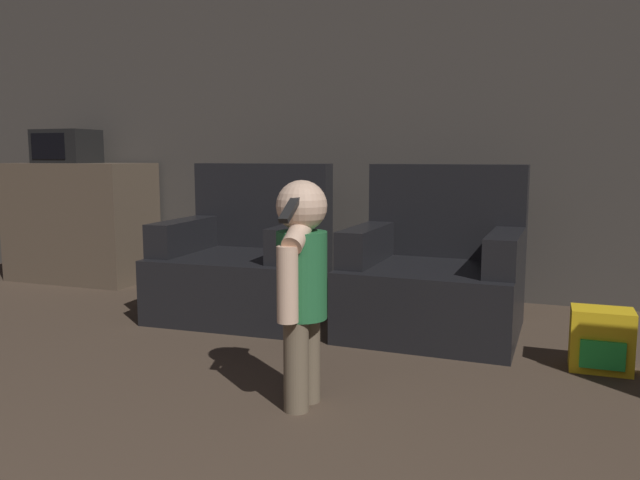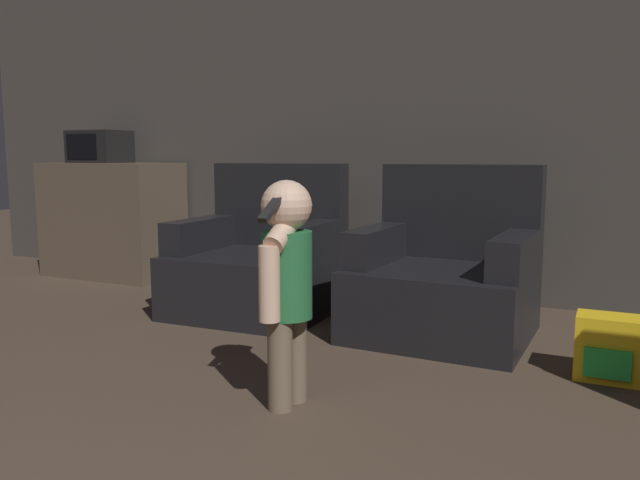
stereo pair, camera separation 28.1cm
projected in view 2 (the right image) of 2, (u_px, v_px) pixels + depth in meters
wall_back at (433, 108)px, 4.23m from camera, size 8.40×0.05×2.60m
armchair_left at (260, 263)px, 3.93m from camera, size 0.94×0.89×0.93m
armchair_right at (445, 278)px, 3.43m from camera, size 0.94×0.89×0.93m
person_toddler at (286, 275)px, 2.39m from camera, size 0.20×0.34×0.89m
toy_backpack at (608, 348)px, 2.73m from camera, size 0.27×0.20×0.29m
kitchen_counter at (113, 220)px, 5.10m from camera, size 1.08×0.58×0.92m
microwave at (100, 147)px, 5.07m from camera, size 0.45×0.33×0.26m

